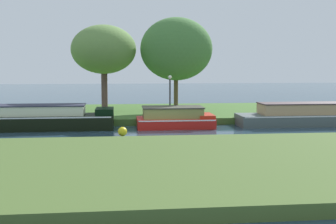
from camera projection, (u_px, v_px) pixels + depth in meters
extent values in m
plane|color=#273F50|center=(157.00, 131.00, 23.57)|extent=(120.00, 120.00, 0.00)
cube|color=#3E6429|center=(149.00, 113.00, 30.46)|extent=(72.00, 10.00, 0.40)
cube|color=#475F2A|center=(178.00, 165.00, 14.65)|extent=(72.00, 10.00, 0.40)
cube|color=#495553|center=(295.00, 120.00, 25.60)|extent=(6.94, 2.08, 0.69)
cube|color=silver|center=(295.00, 115.00, 25.57)|extent=(6.81, 2.11, 0.07)
cube|color=tan|center=(305.00, 109.00, 25.59)|extent=(5.37, 1.58, 0.62)
cube|color=#37292C|center=(305.00, 103.00, 25.56)|extent=(5.47, 1.66, 0.06)
cube|color=#B51A15|center=(175.00, 122.00, 24.84)|extent=(4.41, 2.25, 0.57)
cube|color=white|center=(175.00, 118.00, 24.82)|extent=(4.32, 2.28, 0.07)
cube|color=olive|center=(173.00, 113.00, 24.77)|extent=(3.39, 1.71, 0.58)
cube|color=#34332B|center=(173.00, 107.00, 24.73)|extent=(3.49, 1.80, 0.06)
cube|color=#B42613|center=(205.00, 116.00, 24.99)|extent=(0.90, 1.89, 0.19)
cube|color=black|center=(25.00, 123.00, 23.93)|extent=(9.86, 2.04, 0.81)
cube|color=white|center=(24.00, 116.00, 23.89)|extent=(9.67, 2.07, 0.07)
cube|color=beige|center=(19.00, 111.00, 23.83)|extent=(7.13, 1.55, 0.53)
cube|color=#26283A|center=(19.00, 105.00, 23.80)|extent=(7.23, 1.63, 0.06)
cube|color=black|center=(105.00, 111.00, 24.34)|extent=(0.99, 1.71, 0.36)
cylinder|color=brown|center=(104.00, 87.00, 29.50)|extent=(0.42, 0.42, 3.34)
ellipsoid|color=#628743|center=(104.00, 49.00, 29.04)|extent=(4.40, 4.42, 3.31)
cylinder|color=#4F3F27|center=(176.00, 89.00, 29.70)|extent=(0.29, 0.29, 3.11)
ellipsoid|color=#457739|center=(176.00, 49.00, 29.17)|extent=(4.93, 3.88, 4.28)
cylinder|color=#333338|center=(170.00, 98.00, 26.78)|extent=(0.10, 0.10, 2.33)
sphere|color=white|center=(170.00, 77.00, 26.64)|extent=(0.24, 0.24, 0.24)
cylinder|color=#543524|center=(258.00, 110.00, 26.68)|extent=(0.13, 0.13, 0.79)
sphere|color=yellow|center=(123.00, 132.00, 21.75)|extent=(0.47, 0.47, 0.47)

